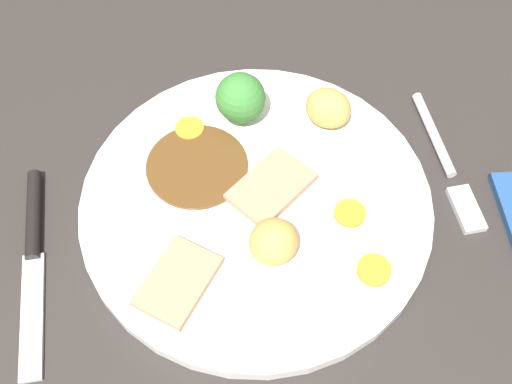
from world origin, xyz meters
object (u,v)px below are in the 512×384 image
at_px(knife, 33,249).
at_px(meat_slice_main, 178,282).
at_px(broccoli_floret, 240,98).
at_px(meat_slice_under, 271,187).
at_px(carrot_coin_front, 350,213).
at_px(carrot_coin_back, 374,270).
at_px(carrot_coin_side, 190,129).
at_px(fork, 446,163).
at_px(dinner_plate, 256,203).
at_px(roast_potato_left, 274,242).
at_px(roast_potato_right, 328,108).

bearing_deg(knife, meat_slice_main, 64.31).
bearing_deg(meat_slice_main, broccoli_floret, -120.53).
height_order(meat_slice_under, carrot_coin_front, meat_slice_under).
relative_size(meat_slice_main, carrot_coin_back, 2.42).
relative_size(meat_slice_main, carrot_coin_front, 2.49).
distance_m(carrot_coin_front, carrot_coin_side, 0.17).
distance_m(carrot_coin_front, fork, 0.11).
relative_size(dinner_plate, roast_potato_left, 7.50).
distance_m(dinner_plate, broccoli_floret, 0.10).
xyz_separation_m(meat_slice_under, carrot_coin_back, (-0.06, 0.10, -0.00)).
xyz_separation_m(meat_slice_under, roast_potato_right, (-0.07, -0.06, 0.01)).
bearing_deg(carrot_coin_front, broccoli_floret, -63.27).
distance_m(roast_potato_left, roast_potato_right, 0.14).
xyz_separation_m(dinner_plate, roast_potato_right, (-0.08, -0.06, 0.03)).
xyz_separation_m(carrot_coin_back, knife, (0.26, -0.09, -0.01)).
bearing_deg(carrot_coin_side, fork, 157.81).
height_order(roast_potato_left, knife, roast_potato_left).
distance_m(roast_potato_left, fork, 0.19).
bearing_deg(meat_slice_under, meat_slice_main, 35.15).
bearing_deg(roast_potato_left, broccoli_floret, -93.57).
height_order(meat_slice_main, fork, meat_slice_main).
bearing_deg(roast_potato_right, carrot_coin_front, 82.76).
relative_size(meat_slice_main, fork, 0.43).
relative_size(meat_slice_main, roast_potato_left, 1.66).
relative_size(dinner_plate, carrot_coin_side, 11.35).
height_order(roast_potato_right, knife, roast_potato_right).
height_order(broccoli_floret, knife, broccoli_floret).
relative_size(dinner_plate, carrot_coin_front, 11.28).
bearing_deg(meat_slice_under, carrot_coin_front, 144.19).
xyz_separation_m(dinner_plate, carrot_coin_back, (-0.07, 0.09, 0.01)).
xyz_separation_m(meat_slice_main, carrot_coin_front, (-0.15, -0.03, -0.00)).
bearing_deg(carrot_coin_front, roast_potato_right, -97.24).
xyz_separation_m(roast_potato_left, broccoli_floret, (-0.01, -0.14, 0.01)).
bearing_deg(broccoli_floret, roast_potato_left, 86.43).
height_order(roast_potato_left, carrot_coin_side, roast_potato_left).
height_order(carrot_coin_front, carrot_coin_back, carrot_coin_back).
bearing_deg(carrot_coin_front, meat_slice_under, -35.81).
height_order(dinner_plate, meat_slice_main, meat_slice_main).
bearing_deg(broccoli_floret, knife, 22.89).
xyz_separation_m(meat_slice_main, fork, (-0.26, -0.06, -0.01)).
bearing_deg(meat_slice_under, carrot_coin_side, -56.10).
distance_m(meat_slice_under, broccoli_floret, 0.09).
height_order(dinner_plate, broccoli_floret, broccoli_floret).
height_order(broccoli_floret, fork, broccoli_floret).
distance_m(meat_slice_main, carrot_coin_back, 0.15).
bearing_deg(carrot_coin_side, carrot_coin_front, 132.34).
bearing_deg(broccoli_floret, carrot_coin_side, 2.21).
xyz_separation_m(roast_potato_right, knife, (0.27, 0.06, -0.03)).
xyz_separation_m(roast_potato_left, knife, (0.19, -0.06, -0.03)).
relative_size(carrot_coin_back, fork, 0.18).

